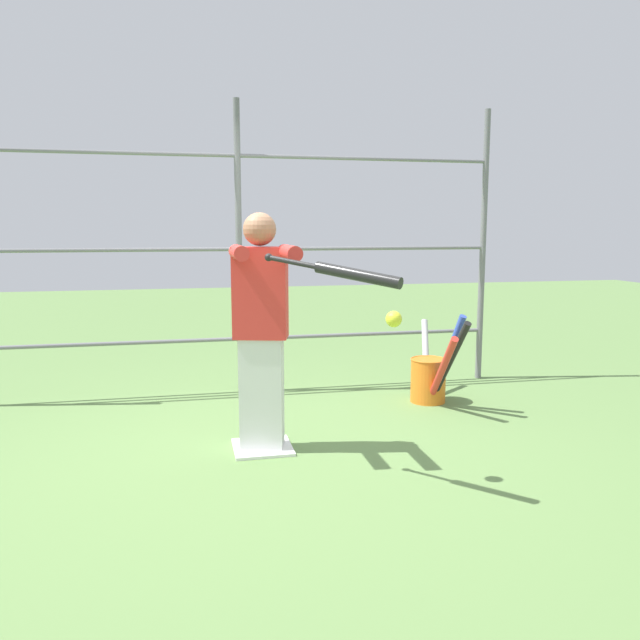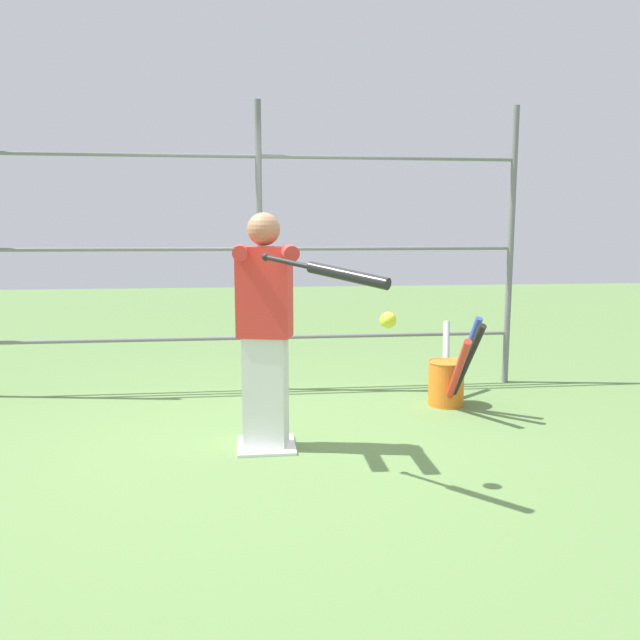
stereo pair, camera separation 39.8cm
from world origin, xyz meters
name	(u,v)px [view 2 (the right image)]	position (x,y,z in m)	size (l,w,h in m)	color
ground_plane	(266,447)	(0.00, 0.00, 0.00)	(24.00, 24.00, 0.00)	#608447
home_plate	(266,445)	(0.00, 0.00, 0.01)	(0.40, 0.40, 0.02)	white
fence_backstop	(260,249)	(0.00, -1.60, 1.33)	(4.89, 0.06, 2.65)	slate
batter	(265,324)	(0.00, 0.02, 0.88)	(0.41, 0.62, 1.62)	silver
baseball_bat_swinging	(336,273)	(-0.38, 0.81, 1.27)	(0.66, 0.66, 0.17)	black
softball_in_flight	(388,320)	(-0.69, 0.73, 0.99)	(0.10, 0.10, 0.10)	yellow
bat_bucket	(449,379)	(-1.58, -0.84, 0.24)	(0.35, 1.18, 0.82)	orange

